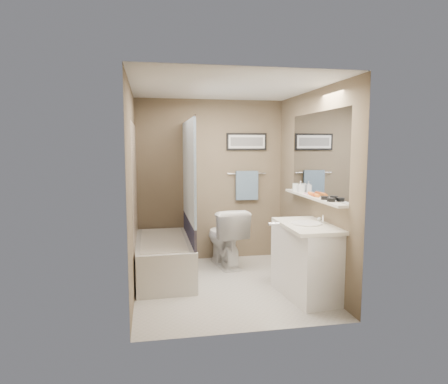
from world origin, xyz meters
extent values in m
plane|color=beige|center=(0.00, 0.00, 0.00)|extent=(2.50, 2.50, 0.00)
cube|color=silver|center=(0.00, 0.00, 2.38)|extent=(2.20, 2.50, 0.04)
cube|color=brown|center=(0.00, 1.23, 1.20)|extent=(2.20, 0.04, 2.40)
cube|color=brown|center=(0.00, -1.23, 1.20)|extent=(2.20, 0.04, 2.40)
cube|color=brown|center=(-1.08, 0.00, 1.20)|extent=(0.04, 2.50, 2.40)
cube|color=brown|center=(1.08, 0.00, 1.20)|extent=(0.04, 2.50, 2.40)
cube|color=beige|center=(-1.09, 0.50, 1.00)|extent=(0.02, 1.55, 2.00)
cylinder|color=silver|center=(-0.40, 0.50, 2.05)|extent=(0.02, 1.55, 0.02)
cube|color=white|center=(-0.40, 0.50, 1.40)|extent=(0.03, 1.45, 1.28)
cube|color=#232441|center=(-0.40, 0.50, 0.58)|extent=(0.03, 1.45, 0.36)
cube|color=silver|center=(1.09, -0.15, 1.62)|extent=(0.02, 1.60, 1.00)
cube|color=silver|center=(1.04, -0.15, 1.10)|extent=(0.12, 1.60, 0.03)
cylinder|color=silver|center=(0.55, 1.22, 1.30)|extent=(0.60, 0.02, 0.02)
cube|color=#7FA1BA|center=(0.55, 1.20, 1.12)|extent=(0.34, 0.05, 0.44)
cube|color=black|center=(0.55, 1.23, 1.78)|extent=(0.62, 0.02, 0.26)
cube|color=white|center=(0.55, 1.22, 1.78)|extent=(0.56, 0.00, 0.20)
cube|color=#595959|center=(0.55, 1.22, 1.78)|extent=(0.50, 0.00, 0.13)
cube|color=silver|center=(0.55, -1.24, 1.00)|extent=(0.80, 0.02, 2.00)
cylinder|color=silver|center=(0.22, -1.19, 1.00)|extent=(0.10, 0.02, 0.02)
cube|color=silver|center=(-0.75, 0.47, 0.25)|extent=(0.74, 1.52, 0.50)
cube|color=beige|center=(-0.75, 0.47, 0.50)|extent=(0.56, 1.36, 0.02)
imported|color=white|center=(0.15, 0.84, 0.42)|extent=(0.59, 0.89, 0.84)
cube|color=white|center=(0.85, -0.49, 0.40)|extent=(0.60, 0.95, 0.80)
cube|color=white|center=(0.84, -0.49, 0.82)|extent=(0.54, 0.96, 0.04)
cylinder|color=white|center=(0.83, -0.49, 0.85)|extent=(0.34, 0.34, 0.01)
cylinder|color=white|center=(1.03, -0.49, 0.89)|extent=(0.02, 0.02, 0.10)
sphere|color=silver|center=(1.03, -0.39, 0.87)|extent=(0.05, 0.05, 0.05)
cylinder|color=black|center=(1.04, -0.66, 1.14)|extent=(0.09, 0.09, 0.04)
cylinder|color=black|center=(1.04, -0.50, 1.14)|extent=(0.09, 0.09, 0.04)
cylinder|color=orange|center=(1.04, -0.21, 1.14)|extent=(0.06, 0.22, 0.04)
cylinder|color=#CC4C1C|center=(1.04, -0.14, 1.14)|extent=(0.06, 0.22, 0.04)
cube|color=pink|center=(1.04, 0.00, 1.12)|extent=(0.05, 0.16, 0.01)
cylinder|color=silver|center=(1.04, 0.42, 1.17)|extent=(0.08, 0.08, 0.10)
imported|color=#999999|center=(1.04, 0.24, 1.19)|extent=(0.07, 0.07, 0.15)
camera|label=1|loc=(-0.90, -4.67, 1.72)|focal=32.00mm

